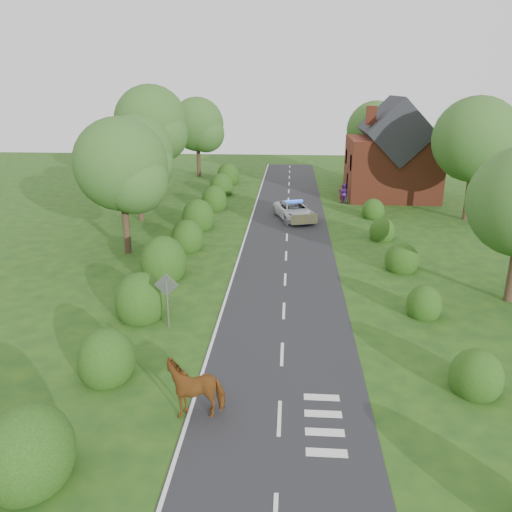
# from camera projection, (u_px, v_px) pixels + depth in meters

# --- Properties ---
(ground) EXTENTS (120.00, 120.00, 0.00)m
(ground) POSITION_uv_depth(u_px,v_px,m) (282.00, 354.00, 19.64)
(ground) COLOR #1D4116
(road) EXTENTS (6.00, 70.00, 0.02)m
(road) POSITION_uv_depth(u_px,v_px,m) (287.00, 242.00, 33.79)
(road) COLOR black
(road) RESTS_ON ground
(road_markings) EXTENTS (4.96, 70.00, 0.01)m
(road_markings) POSITION_uv_depth(u_px,v_px,m) (261.00, 250.00, 31.94)
(road_markings) COLOR white
(road_markings) RESTS_ON road
(hedgerow_left) EXTENTS (2.75, 50.41, 3.00)m
(hedgerow_left) POSITION_uv_depth(u_px,v_px,m) (181.00, 244.00, 30.86)
(hedgerow_left) COLOR black
(hedgerow_left) RESTS_ON ground
(hedgerow_right) EXTENTS (2.10, 45.78, 2.10)m
(hedgerow_right) POSITION_uv_depth(u_px,v_px,m) (397.00, 254.00, 29.60)
(hedgerow_right) COLOR black
(hedgerow_right) RESTS_ON ground
(tree_left_a) EXTENTS (5.74, 5.60, 8.38)m
(tree_left_a) POSITION_uv_depth(u_px,v_px,m) (124.00, 169.00, 29.75)
(tree_left_a) COLOR #332316
(tree_left_a) RESTS_ON ground
(tree_left_b) EXTENTS (5.74, 5.60, 8.07)m
(tree_left_b) POSITION_uv_depth(u_px,v_px,m) (139.00, 156.00, 37.49)
(tree_left_b) COLOR #332316
(tree_left_b) RESTS_ON ground
(tree_left_c) EXTENTS (6.97, 6.80, 10.22)m
(tree_left_c) POSITION_uv_depth(u_px,v_px,m) (154.00, 125.00, 46.52)
(tree_left_c) COLOR #332316
(tree_left_c) RESTS_ON ground
(tree_left_d) EXTENTS (6.15, 6.00, 8.89)m
(tree_left_d) POSITION_uv_depth(u_px,v_px,m) (199.00, 127.00, 56.10)
(tree_left_d) COLOR #332316
(tree_left_d) RESTS_ON ground
(tree_right_b) EXTENTS (6.56, 6.40, 9.40)m
(tree_right_b) POSITION_uv_depth(u_px,v_px,m) (480.00, 143.00, 37.37)
(tree_right_b) COLOR #332316
(tree_right_b) RESTS_ON ground
(tree_right_c) EXTENTS (6.15, 6.00, 8.58)m
(tree_right_c) POSITION_uv_depth(u_px,v_px,m) (377.00, 132.00, 53.01)
(tree_right_c) COLOR #332316
(tree_right_c) RESTS_ON ground
(road_sign) EXTENTS (1.06, 0.08, 2.53)m
(road_sign) POSITION_uv_depth(u_px,v_px,m) (167.00, 292.00, 21.32)
(road_sign) COLOR gray
(road_sign) RESTS_ON ground
(house) EXTENTS (8.00, 7.40, 9.17)m
(house) POSITION_uv_depth(u_px,v_px,m) (392.00, 157.00, 46.09)
(house) COLOR brown
(house) RESTS_ON ground
(cow) EXTENTS (2.37, 1.53, 1.56)m
(cow) POSITION_uv_depth(u_px,v_px,m) (196.00, 389.00, 16.04)
(cow) COLOR #6C340E
(cow) RESTS_ON ground
(police_van) EXTENTS (3.69, 5.45, 1.53)m
(police_van) POSITION_uv_depth(u_px,v_px,m) (294.00, 211.00, 39.28)
(police_van) COLOR silver
(police_van) RESTS_ON ground
(pedestrian_red) EXTENTS (0.65, 0.47, 1.64)m
(pedestrian_red) POSITION_uv_depth(u_px,v_px,m) (342.00, 194.00, 44.90)
(pedestrian_red) COLOR maroon
(pedestrian_red) RESTS_ON ground
(pedestrian_purple) EXTENTS (1.02, 0.89, 1.79)m
(pedestrian_purple) POSITION_uv_depth(u_px,v_px,m) (344.00, 193.00, 44.63)
(pedestrian_purple) COLOR #3A1C66
(pedestrian_purple) RESTS_ON ground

